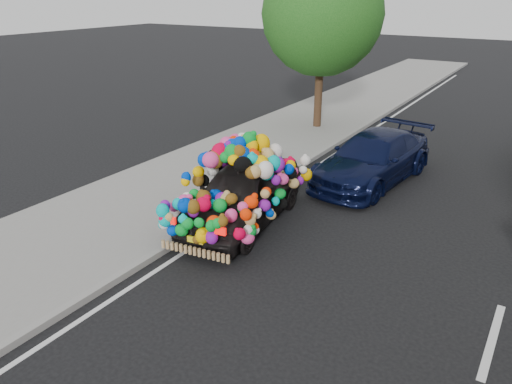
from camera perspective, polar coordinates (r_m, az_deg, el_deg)
ground at (r=9.32m, az=2.90°, el=-9.18°), size 100.00×100.00×0.00m
sidewalk at (r=11.72m, az=-15.79°, el=-2.77°), size 4.00×60.00×0.12m
kerb at (r=10.47m, az=-8.44°, el=-5.23°), size 0.15×60.00×0.13m
lane_markings at (r=8.51m, az=25.38°, el=-15.01°), size 6.00×50.00×0.01m
tree_near_sidewalk at (r=18.17m, az=7.57°, el=19.50°), size 4.20×4.20×6.13m
plush_art_car at (r=10.82m, az=-1.59°, el=1.46°), size 2.43×4.34×1.99m
navy_sedan at (r=13.66m, az=13.20°, el=3.75°), size 2.37×4.66×1.29m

